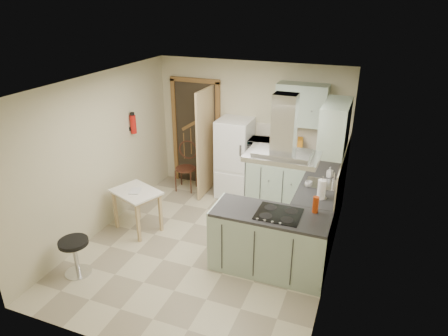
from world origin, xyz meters
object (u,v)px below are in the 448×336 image
at_px(fridge, 234,158).
at_px(extractor_hood, 282,156).
at_px(bentwood_chair, 186,169).
at_px(microwave, 262,147).
at_px(stool, 76,257).
at_px(peninsula, 270,242).
at_px(drop_leaf_table, 138,210).

xyz_separation_m(fridge, extractor_hood, (1.32, -1.98, 0.97)).
bearing_deg(extractor_hood, bentwood_chair, 140.96).
distance_m(extractor_hood, microwave, 2.24).
xyz_separation_m(fridge, stool, (-1.21, -3.02, -0.48)).
relative_size(stool, microwave, 1.00).
distance_m(fridge, stool, 3.29).
height_order(extractor_hood, bentwood_chair, extractor_hood).
relative_size(peninsula, bentwood_chair, 1.76).
bearing_deg(extractor_hood, peninsula, 180.00).
bearing_deg(microwave, drop_leaf_table, -139.32).
distance_m(peninsula, bentwood_chair, 2.87).
bearing_deg(drop_leaf_table, fridge, 80.80).
height_order(drop_leaf_table, stool, drop_leaf_table).
bearing_deg(bentwood_chair, peninsula, -46.53).
height_order(fridge, stool, fridge).
height_order(peninsula, stool, peninsula).
xyz_separation_m(extractor_hood, microwave, (-0.80, 1.98, -0.67)).
relative_size(bentwood_chair, microwave, 1.65).
bearing_deg(drop_leaf_table, extractor_hood, 15.79).
distance_m(bentwood_chair, stool, 2.92).
xyz_separation_m(bentwood_chair, microwave, (1.49, 0.13, 0.61)).
bearing_deg(stool, extractor_hood, 22.29).
distance_m(extractor_hood, bentwood_chair, 3.22).
distance_m(fridge, peninsula, 2.35).
distance_m(peninsula, stool, 2.66).
bearing_deg(bentwood_chair, fridge, 0.90).
bearing_deg(bentwood_chair, stool, -101.07).
relative_size(peninsula, stool, 2.91).
distance_m(fridge, bentwood_chair, 1.02).
height_order(fridge, drop_leaf_table, fridge).
height_order(fridge, peninsula, fridge).
bearing_deg(drop_leaf_table, peninsula, 15.53).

